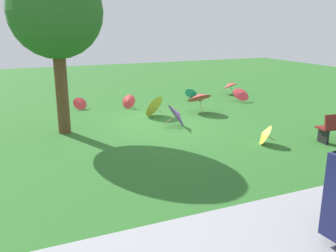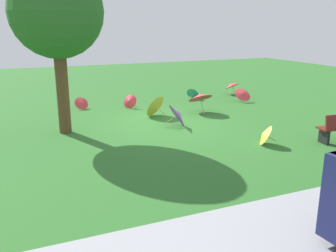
% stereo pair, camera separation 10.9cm
% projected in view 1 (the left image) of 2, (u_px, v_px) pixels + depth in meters
% --- Properties ---
extents(ground, '(40.00, 40.00, 0.00)m').
position_uv_depth(ground, '(160.00, 124.00, 12.92)').
color(ground, '#2D6B28').
extents(shade_tree, '(2.80, 2.80, 5.15)m').
position_uv_depth(shade_tree, '(56.00, 13.00, 10.90)').
color(shade_tree, brown).
rests_on(shade_tree, ground).
extents(parasol_yellow_1, '(1.05, 0.94, 0.85)m').
position_uv_depth(parasol_yellow_1, '(153.00, 105.00, 13.85)').
color(parasol_yellow_1, tan).
rests_on(parasol_yellow_1, ground).
extents(parasol_red_0, '(0.67, 0.69, 0.59)m').
position_uv_depth(parasol_red_0, '(128.00, 101.00, 15.25)').
color(parasol_red_0, tan).
rests_on(parasol_red_0, ground).
extents(parasol_red_1, '(0.76, 0.68, 0.65)m').
position_uv_depth(parasol_red_1, '(241.00, 94.00, 16.50)').
color(parasol_red_1, tan).
rests_on(parasol_red_1, ground).
extents(parasol_teal_0, '(0.69, 0.70, 0.55)m').
position_uv_depth(parasol_teal_0, '(191.00, 93.00, 17.20)').
color(parasol_teal_0, tan).
rests_on(parasol_teal_0, ground).
extents(parasol_yellow_2, '(0.67, 0.75, 0.62)m').
position_uv_depth(parasol_yellow_2, '(264.00, 134.00, 10.65)').
color(parasol_yellow_2, tan).
rests_on(parasol_yellow_2, ground).
extents(parasol_purple_0, '(0.89, 0.97, 0.83)m').
position_uv_depth(parasol_purple_0, '(178.00, 114.00, 12.53)').
color(parasol_purple_0, tan).
rests_on(parasol_purple_0, ground).
extents(parasol_red_2, '(0.67, 0.57, 0.51)m').
position_uv_depth(parasol_red_2, '(80.00, 103.00, 15.10)').
color(parasol_red_2, tan).
rests_on(parasol_red_2, ground).
extents(parasol_red_3, '(1.00, 1.00, 0.72)m').
position_uv_depth(parasol_red_3, '(230.00, 85.00, 18.23)').
color(parasol_red_3, tan).
rests_on(parasol_red_3, ground).
extents(parasol_red_4, '(1.03, 1.02, 0.94)m').
position_uv_depth(parasol_red_4, '(199.00, 96.00, 14.42)').
color(parasol_red_4, tan).
rests_on(parasol_red_4, ground).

